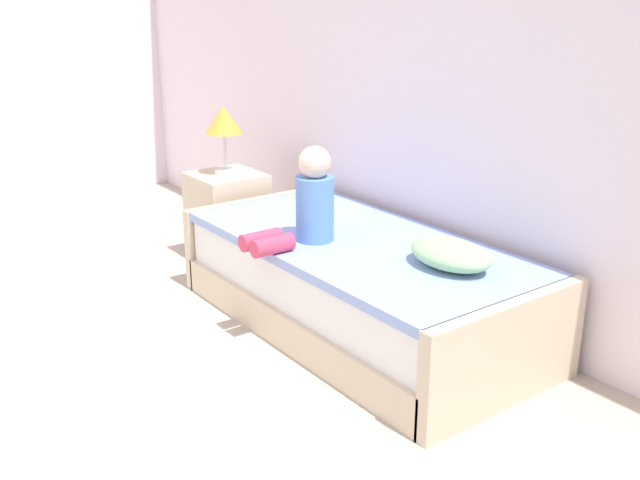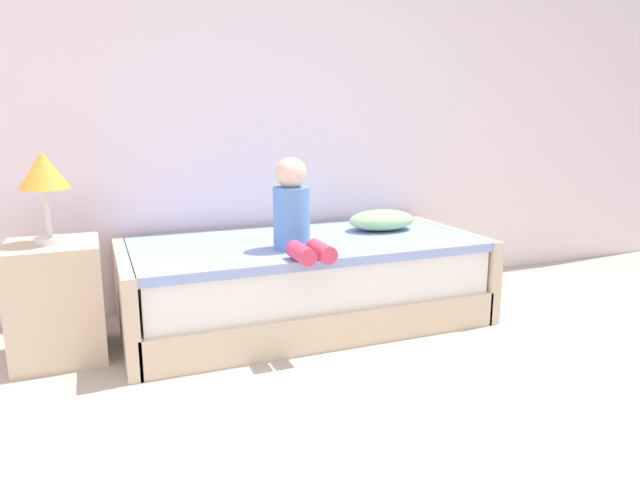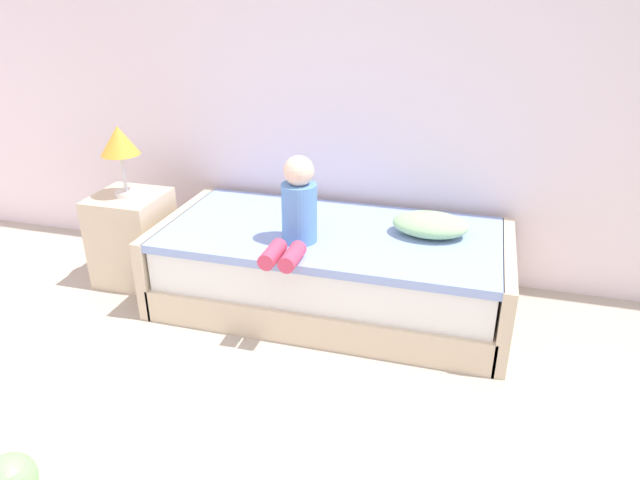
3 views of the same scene
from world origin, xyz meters
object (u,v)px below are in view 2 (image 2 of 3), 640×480
object	(u,v)px
bed	(304,281)
nightstand	(57,301)
table_lamp	(44,175)
child_figure	(294,213)
pillow	(382,220)

from	to	relation	value
bed	nightstand	distance (m)	1.35
nightstand	table_lamp	bearing A→B (deg)	90.00
nightstand	table_lamp	xyz separation A→B (m)	(0.00, 0.00, 0.64)
child_figure	pillow	xyz separation A→B (m)	(0.71, 0.33, -0.14)
nightstand	child_figure	size ratio (longest dim) A/B	1.18
bed	pillow	bearing A→B (deg)	9.98
pillow	bed	bearing A→B (deg)	-170.02
table_lamp	pillow	bearing A→B (deg)	3.94
bed	pillow	world-z (taller)	pillow
child_figure	pillow	size ratio (longest dim) A/B	1.16
bed	nightstand	world-z (taller)	nightstand
nightstand	child_figure	bearing A→B (deg)	-9.22
bed	nightstand	size ratio (longest dim) A/B	3.52
nightstand	child_figure	world-z (taller)	child_figure
bed	table_lamp	xyz separation A→B (m)	(-1.35, -0.03, 0.69)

